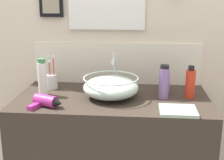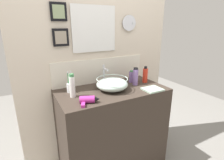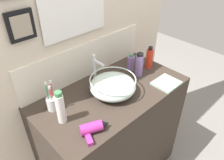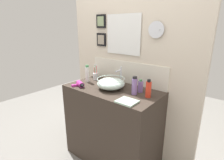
{
  "view_description": "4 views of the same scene",
  "coord_description": "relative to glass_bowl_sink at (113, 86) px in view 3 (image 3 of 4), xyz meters",
  "views": [
    {
      "loc": [
        0.15,
        -1.68,
        1.51
      ],
      "look_at": [
        -0.0,
        0.0,
        1.04
      ],
      "focal_mm": 50.0,
      "sensor_mm": 36.0,
      "label": 1
    },
    {
      "loc": [
        -0.78,
        -1.45,
        1.56
      ],
      "look_at": [
        -0.0,
        0.0,
        1.04
      ],
      "focal_mm": 28.0,
      "sensor_mm": 36.0,
      "label": 2
    },
    {
      "loc": [
        -0.82,
        -0.86,
        1.87
      ],
      "look_at": [
        -0.0,
        0.0,
        1.04
      ],
      "focal_mm": 35.0,
      "sensor_mm": 36.0,
      "label": 3
    },
    {
      "loc": [
        1.18,
        -1.44,
        1.61
      ],
      "look_at": [
        -0.0,
        0.0,
        1.04
      ],
      "focal_mm": 28.0,
      "sensor_mm": 36.0,
      "label": 4
    }
  ],
  "objects": [
    {
      "name": "vanity_counter",
      "position": [
        0.01,
        0.01,
        -0.53
      ],
      "size": [
        1.09,
        0.57,
        0.94
      ],
      "primitive_type": "cube",
      "color": "#382D26",
      "rests_on": "ground"
    },
    {
      "name": "back_panel",
      "position": [
        0.01,
        0.33,
        0.27
      ],
      "size": [
        1.77,
        0.1,
        2.54
      ],
      "color": "beige",
      "rests_on": "ground"
    },
    {
      "name": "glass_bowl_sink",
      "position": [
        0.0,
        0.0,
        0.0
      ],
      "size": [
        0.31,
        0.31,
        0.12
      ],
      "color": "silver",
      "rests_on": "vanity_counter"
    },
    {
      "name": "faucet",
      "position": [
        -0.0,
        0.18,
        0.06
      ],
      "size": [
        0.02,
        0.11,
        0.22
      ],
      "color": "silver",
      "rests_on": "vanity_counter"
    },
    {
      "name": "hair_drier",
      "position": [
        -0.32,
        -0.18,
        -0.03
      ],
      "size": [
        0.18,
        0.13,
        0.06
      ],
      "color": "#B22D8C",
      "rests_on": "vanity_counter"
    },
    {
      "name": "toothbrush_cup",
      "position": [
        -0.38,
        0.14,
        -0.01
      ],
      "size": [
        0.07,
        0.07,
        0.21
      ],
      "color": "silver",
      "rests_on": "vanity_counter"
    },
    {
      "name": "lotion_bottle",
      "position": [
        0.31,
        0.12,
        0.0
      ],
      "size": [
        0.06,
        0.06,
        0.14
      ],
      "color": "#8C6BB2",
      "rests_on": "vanity_counter"
    },
    {
      "name": "spray_bottle",
      "position": [
        0.44,
        0.04,
        0.02
      ],
      "size": [
        0.05,
        0.05,
        0.18
      ],
      "color": "red",
      "rests_on": "vanity_counter"
    },
    {
      "name": "soap_dispenser",
      "position": [
        -0.4,
        0.01,
        0.04
      ],
      "size": [
        0.05,
        0.05,
        0.22
      ],
      "color": "white",
      "rests_on": "vanity_counter"
    },
    {
      "name": "shampoo_bottle",
      "position": [
        0.3,
        0.02,
        0.03
      ],
      "size": [
        0.06,
        0.06,
        0.19
      ],
      "color": "#8C6BB2",
      "rests_on": "vanity_counter"
    },
    {
      "name": "hand_towel",
      "position": [
        0.35,
        -0.19,
        -0.06
      ],
      "size": [
        0.18,
        0.16,
        0.02
      ],
      "primitive_type": "cube",
      "color": "#99B29E",
      "rests_on": "vanity_counter"
    }
  ]
}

